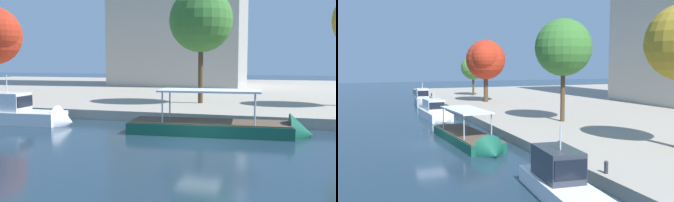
# 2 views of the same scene
# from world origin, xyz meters

# --- Properties ---
(ground_plane) EXTENTS (220.00, 220.00, 0.00)m
(ground_plane) POSITION_xyz_m (0.00, 0.00, 0.00)
(ground_plane) COLOR #1E3342
(dock_promenade) EXTENTS (120.00, 55.00, 0.78)m
(dock_promenade) POSITION_xyz_m (0.00, 33.99, 0.39)
(dock_promenade) COLOR #A39989
(dock_promenade) RESTS_ON ground_plane
(motor_yacht_1) EXTENTS (9.43, 2.85, 4.60)m
(motor_yacht_1) POSITION_xyz_m (-14.71, 3.21, 0.59)
(motor_yacht_1) COLOR white
(motor_yacht_1) RESTS_ON ground_plane
(tour_boat_2) EXTENTS (11.75, 3.69, 4.01)m
(tour_boat_2) POSITION_xyz_m (1.17, 3.08, 0.31)
(tour_boat_2) COLOR #14513D
(tour_boat_2) RESTS_ON ground_plane
(tree_2) EXTENTS (5.87, 5.87, 10.56)m
(tree_2) POSITION_xyz_m (-2.83, 14.15, 8.25)
(tree_2) COLOR #4C3823
(tree_2) RESTS_ON dock_promenade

